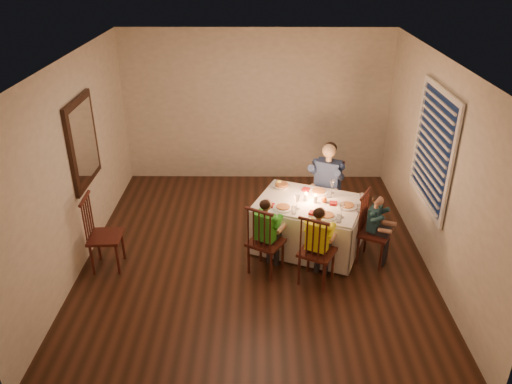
{
  "coord_description": "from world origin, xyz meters",
  "views": [
    {
      "loc": [
        0.05,
        -5.7,
        3.8
      ],
      "look_at": [
        0.01,
        0.15,
        0.86
      ],
      "focal_mm": 35.0,
      "sensor_mm": 36.0,
      "label": 1
    }
  ],
  "objects_px": {
    "chair_adult": "(324,223)",
    "child_yellow": "(315,281)",
    "serving_bowl": "(282,186)",
    "chair_near_right": "(315,281)",
    "chair_near_left": "(266,271)",
    "child_green": "(266,271)",
    "adult": "(324,223)",
    "dining_table": "(309,215)",
    "chair_extra": "(110,266)",
    "child_teal": "(371,261)",
    "chair_end": "(371,261)"
  },
  "relations": [
    {
      "from": "chair_near_right",
      "to": "adult",
      "type": "height_order",
      "value": "adult"
    },
    {
      "from": "dining_table",
      "to": "chair_end",
      "type": "distance_m",
      "value": 1.03
    },
    {
      "from": "chair_near_left",
      "to": "child_green",
      "type": "relative_size",
      "value": 0.94
    },
    {
      "from": "dining_table",
      "to": "chair_near_left",
      "type": "xyz_separation_m",
      "value": [
        -0.58,
        -0.56,
        -0.51
      ]
    },
    {
      "from": "chair_near_right",
      "to": "serving_bowl",
      "type": "xyz_separation_m",
      "value": [
        -0.39,
        1.18,
        0.75
      ]
    },
    {
      "from": "adult",
      "to": "child_teal",
      "type": "distance_m",
      "value": 1.13
    },
    {
      "from": "dining_table",
      "to": "chair_near_right",
      "type": "height_order",
      "value": "dining_table"
    },
    {
      "from": "dining_table",
      "to": "child_teal",
      "type": "bearing_deg",
      "value": -0.32
    },
    {
      "from": "serving_bowl",
      "to": "child_yellow",
      "type": "bearing_deg",
      "value": -71.54
    },
    {
      "from": "chair_adult",
      "to": "child_yellow",
      "type": "xyz_separation_m",
      "value": [
        -0.28,
        -1.45,
        0.0
      ]
    },
    {
      "from": "chair_adult",
      "to": "serving_bowl",
      "type": "bearing_deg",
      "value": -131.28
    },
    {
      "from": "chair_near_right",
      "to": "serving_bowl",
      "type": "relative_size",
      "value": 4.25
    },
    {
      "from": "serving_bowl",
      "to": "chair_near_right",
      "type": "bearing_deg",
      "value": -71.54
    },
    {
      "from": "chair_near_left",
      "to": "serving_bowl",
      "type": "relative_size",
      "value": 4.25
    },
    {
      "from": "child_green",
      "to": "child_teal",
      "type": "relative_size",
      "value": 1.08
    },
    {
      "from": "child_green",
      "to": "chair_near_right",
      "type": "bearing_deg",
      "value": -168.91
    },
    {
      "from": "chair_adult",
      "to": "chair_end",
      "type": "bearing_deg",
      "value": -36.7
    },
    {
      "from": "dining_table",
      "to": "chair_extra",
      "type": "xyz_separation_m",
      "value": [
        -2.62,
        -0.48,
        -0.51
      ]
    },
    {
      "from": "chair_end",
      "to": "child_yellow",
      "type": "xyz_separation_m",
      "value": [
        -0.79,
        -0.45,
        0.0
      ]
    },
    {
      "from": "chair_adult",
      "to": "adult",
      "type": "bearing_deg",
      "value": 0.0
    },
    {
      "from": "chair_adult",
      "to": "chair_near_right",
      "type": "xyz_separation_m",
      "value": [
        -0.28,
        -1.45,
        0.0
      ]
    },
    {
      "from": "dining_table",
      "to": "child_yellow",
      "type": "xyz_separation_m",
      "value": [
        0.04,
        -0.78,
        -0.51
      ]
    },
    {
      "from": "chair_near_left",
      "to": "chair_adult",
      "type": "bearing_deg",
      "value": -95.68
    },
    {
      "from": "child_yellow",
      "to": "child_teal",
      "type": "xyz_separation_m",
      "value": [
        0.79,
        0.45,
        0.0
      ]
    },
    {
      "from": "adult",
      "to": "dining_table",
      "type": "bearing_deg",
      "value": -88.94
    },
    {
      "from": "child_teal",
      "to": "serving_bowl",
      "type": "bearing_deg",
      "value": 87.3
    },
    {
      "from": "child_green",
      "to": "chair_near_left",
      "type": "bearing_deg",
      "value": -0.0
    },
    {
      "from": "chair_extra",
      "to": "child_green",
      "type": "distance_m",
      "value": 2.04
    },
    {
      "from": "chair_near_right",
      "to": "chair_adult",
      "type": "bearing_deg",
      "value": -73.77
    },
    {
      "from": "chair_near_left",
      "to": "child_green",
      "type": "xyz_separation_m",
      "value": [
        0.0,
        0.0,
        0.0
      ]
    },
    {
      "from": "child_yellow",
      "to": "serving_bowl",
      "type": "height_order",
      "value": "serving_bowl"
    },
    {
      "from": "child_green",
      "to": "serving_bowl",
      "type": "xyz_separation_m",
      "value": [
        0.23,
        0.96,
        0.75
      ]
    },
    {
      "from": "chair_adult",
      "to": "serving_bowl",
      "type": "distance_m",
      "value": 1.04
    },
    {
      "from": "adult",
      "to": "chair_end",
      "type": "bearing_deg",
      "value": -36.7
    },
    {
      "from": "chair_end",
      "to": "child_green",
      "type": "height_order",
      "value": "child_green"
    },
    {
      "from": "dining_table",
      "to": "chair_extra",
      "type": "height_order",
      "value": "dining_table"
    },
    {
      "from": "chair_near_left",
      "to": "chair_near_right",
      "type": "relative_size",
      "value": 1.0
    },
    {
      "from": "chair_adult",
      "to": "chair_near_right",
      "type": "height_order",
      "value": "same"
    },
    {
      "from": "chair_near_right",
      "to": "chair_end",
      "type": "bearing_deg",
      "value": -123.31
    },
    {
      "from": "serving_bowl",
      "to": "chair_extra",
      "type": "bearing_deg",
      "value": -158.86
    },
    {
      "from": "chair_adult",
      "to": "chair_extra",
      "type": "height_order",
      "value": "chair_extra"
    },
    {
      "from": "serving_bowl",
      "to": "chair_end",
      "type": "bearing_deg",
      "value": -31.42
    },
    {
      "from": "chair_end",
      "to": "child_yellow",
      "type": "bearing_deg",
      "value": 148.33
    },
    {
      "from": "chair_extra",
      "to": "serving_bowl",
      "type": "distance_m",
      "value": 2.54
    },
    {
      "from": "chair_adult",
      "to": "chair_extra",
      "type": "relative_size",
      "value": 0.95
    },
    {
      "from": "chair_adult",
      "to": "chair_near_left",
      "type": "relative_size",
      "value": 1.0
    },
    {
      "from": "chair_end",
      "to": "child_yellow",
      "type": "relative_size",
      "value": 0.93
    },
    {
      "from": "dining_table",
      "to": "child_green",
      "type": "xyz_separation_m",
      "value": [
        -0.58,
        -0.56,
        -0.51
      ]
    },
    {
      "from": "chair_near_left",
      "to": "child_teal",
      "type": "distance_m",
      "value": 1.43
    },
    {
      "from": "dining_table",
      "to": "chair_extra",
      "type": "bearing_deg",
      "value": -148.34
    }
  ]
}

